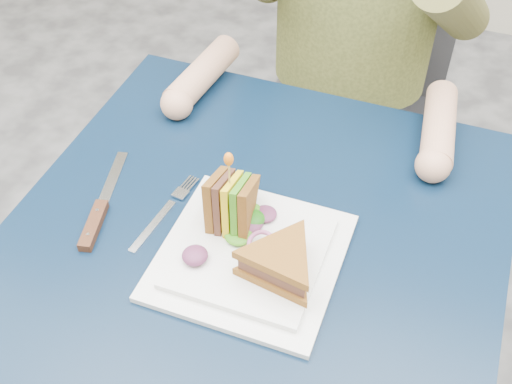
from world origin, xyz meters
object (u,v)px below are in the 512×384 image
at_px(table, 255,263).
at_px(sandwich_upright, 231,205).
at_px(chair, 355,80).
at_px(sandwich_flat, 281,263).
at_px(fork, 163,214).
at_px(knife, 97,216).
at_px(plate, 250,255).

height_order(table, sandwich_upright, sandwich_upright).
height_order(table, chair, chair).
bearing_deg(sandwich_flat, fork, 164.87).
xyz_separation_m(chair, fork, (-0.15, -0.72, 0.19)).
xyz_separation_m(sandwich_flat, fork, (-0.21, 0.06, -0.04)).
relative_size(chair, fork, 5.19).
distance_m(chair, knife, 0.82).
bearing_deg(chair, plate, -88.99).
distance_m(table, plate, 0.10).
xyz_separation_m(sandwich_flat, knife, (-0.31, 0.02, -0.04)).
xyz_separation_m(plate, sandwich_flat, (0.05, -0.02, 0.04)).
bearing_deg(plate, sandwich_flat, -24.44).
relative_size(chair, sandwich_upright, 6.15).
bearing_deg(fork, plate, -11.70).
bearing_deg(fork, knife, -155.57).
xyz_separation_m(fork, knife, (-0.09, -0.04, 0.00)).
xyz_separation_m(plate, fork, (-0.16, 0.03, -0.01)).
bearing_deg(table, chair, 90.00).
distance_m(table, knife, 0.26).
bearing_deg(table, fork, -172.44).
height_order(plate, sandwich_flat, sandwich_flat).
bearing_deg(fork, table, 7.56).
relative_size(table, fork, 4.18).
distance_m(chair, sandwich_flat, 0.82).
height_order(fork, knife, knife).
height_order(chair, sandwich_upright, chair).
relative_size(sandwich_upright, knife, 0.69).
height_order(plate, fork, plate).
relative_size(chair, knife, 4.25).
relative_size(sandwich_flat, fork, 0.87).
distance_m(chair, sandwich_upright, 0.75).
bearing_deg(knife, sandwich_upright, 14.78).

